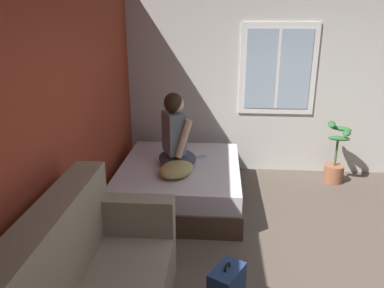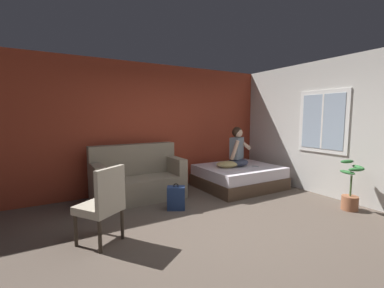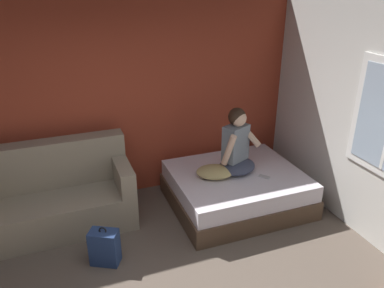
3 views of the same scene
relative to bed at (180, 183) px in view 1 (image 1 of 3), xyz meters
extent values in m
cube|color=#993823|center=(-1.62, 0.93, 1.11)|extent=(10.43, 0.16, 2.70)
cube|color=silver|center=(1.17, -1.64, 1.11)|extent=(0.16, 6.38, 2.70)
cube|color=white|center=(1.08, -1.24, 1.25)|extent=(0.02, 1.04, 1.24)
cube|color=#9EB2C6|center=(1.07, -1.24, 1.25)|extent=(0.01, 0.88, 1.08)
cube|color=white|center=(1.07, -1.24, 1.25)|extent=(0.01, 0.04, 1.08)
cube|color=#4C3828|center=(0.00, 0.00, -0.11)|extent=(1.71, 1.46, 0.26)
cube|color=silver|center=(0.00, 0.00, 0.13)|extent=(1.66, 1.42, 0.22)
cube|color=gray|center=(-2.22, 0.58, 0.50)|extent=(1.70, 0.26, 0.60)
cube|color=gray|center=(-1.46, 0.29, 0.36)|extent=(0.19, 0.80, 0.32)
ellipsoid|color=#383D51|center=(0.01, 0.03, 0.32)|extent=(0.66, 0.62, 0.16)
cube|color=slate|center=(-0.01, 0.07, 0.64)|extent=(0.38, 0.32, 0.48)
cylinder|color=#DBB293|center=(-0.17, -0.06, 0.62)|extent=(0.16, 0.23, 0.44)
cylinder|color=#DBB293|center=(0.18, 0.07, 0.74)|extent=(0.23, 0.37, 0.29)
sphere|color=#DBB293|center=(0.00, 0.05, 0.99)|extent=(0.21, 0.21, 0.21)
ellipsoid|color=black|center=(-0.01, 0.07, 1.00)|extent=(0.30, 0.30, 0.23)
torus|color=black|center=(-1.84, -0.55, 0.18)|extent=(0.08, 0.06, 0.09)
ellipsoid|color=tan|center=(-0.32, 0.01, 0.31)|extent=(0.56, 0.48, 0.14)
cube|color=#B7B7BC|center=(0.28, -0.23, 0.25)|extent=(0.14, 0.15, 0.01)
cylinder|color=#995B3D|center=(0.72, -2.05, -0.12)|extent=(0.26, 0.26, 0.24)
cylinder|color=#426033|center=(0.72, -2.05, 0.18)|extent=(0.03, 0.03, 0.36)
ellipsoid|color=#2D6B33|center=(0.62, -2.03, 0.42)|extent=(0.15, 0.29, 0.06)
ellipsoid|color=#2D6B33|center=(0.81, -2.10, 0.50)|extent=(0.22, 0.29, 0.06)
ellipsoid|color=#2D6B33|center=(0.74, -1.95, 0.58)|extent=(0.29, 0.15, 0.06)
ellipsoid|color=#2D6B33|center=(0.68, -2.14, 0.48)|extent=(0.30, 0.21, 0.06)
camera|label=1|loc=(-4.17, -0.47, 1.93)|focal=35.00mm
camera|label=2|loc=(-3.73, -4.37, 1.36)|focal=24.00mm
camera|label=3|loc=(-2.09, -3.88, 2.57)|focal=35.00mm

